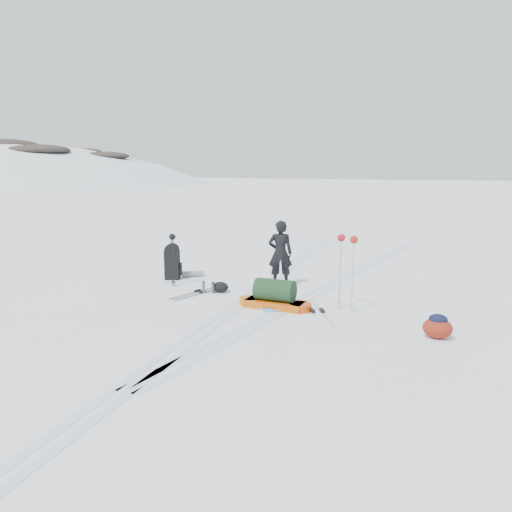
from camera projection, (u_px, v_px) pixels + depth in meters
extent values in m
plane|color=white|center=(249.00, 297.00, 10.98)|extent=(200.00, 200.00, 0.00)
ellipsoid|color=white|center=(26.00, 395.00, 94.48)|extent=(143.00, 121.00, 93.50)
ellipsoid|color=black|center=(4.00, 146.00, 86.24)|extent=(13.00, 10.00, 2.20)
ellipsoid|color=black|center=(38.00, 150.00, 75.71)|extent=(10.40, 8.00, 1.76)
ellipsoid|color=black|center=(81.00, 152.00, 91.19)|extent=(7.80, 6.00, 1.32)
ellipsoid|color=black|center=(105.00, 156.00, 80.85)|extent=(8.32, 6.40, 1.41)
cube|color=silver|center=(244.00, 297.00, 11.02)|extent=(1.40, 17.97, 0.01)
cube|color=silver|center=(254.00, 298.00, 10.93)|extent=(1.40, 17.97, 0.01)
cube|color=silver|center=(328.00, 283.00, 12.31)|extent=(2.09, 13.88, 0.01)
cube|color=silver|center=(338.00, 284.00, 12.22)|extent=(2.09, 13.88, 0.01)
imported|color=black|center=(280.00, 253.00, 11.91)|extent=(0.68, 0.56, 1.59)
cube|color=#CE570C|center=(275.00, 304.00, 10.17)|extent=(1.22, 0.54, 0.15)
cylinder|color=#CD440C|center=(300.00, 307.00, 9.94)|extent=(0.45, 0.45, 0.15)
cylinder|color=#CE6A0C|center=(250.00, 301.00, 10.39)|extent=(0.45, 0.45, 0.15)
cylinder|color=black|center=(275.00, 290.00, 10.11)|extent=(0.82, 0.46, 0.44)
cube|color=black|center=(172.00, 265.00, 12.68)|extent=(0.43, 0.37, 0.73)
cylinder|color=black|center=(172.00, 250.00, 12.61)|extent=(0.42, 0.35, 0.35)
cube|color=black|center=(180.00, 269.00, 12.71)|extent=(0.14, 0.20, 0.31)
cylinder|color=slate|center=(193.00, 274.00, 13.01)|extent=(0.56, 0.45, 0.16)
cylinder|color=black|center=(172.00, 262.00, 11.97)|extent=(0.03, 0.03, 1.18)
cylinder|color=black|center=(174.00, 262.00, 11.91)|extent=(0.03, 0.03, 1.18)
torus|color=black|center=(173.00, 282.00, 12.06)|extent=(0.11, 0.11, 0.01)
torus|color=black|center=(174.00, 282.00, 12.00)|extent=(0.11, 0.11, 0.01)
sphere|color=black|center=(172.00, 237.00, 11.83)|extent=(0.16, 0.16, 0.16)
cylinder|color=#AAACB0|center=(340.00, 274.00, 9.97)|extent=(0.03, 0.03, 1.44)
cylinder|color=silver|center=(353.00, 277.00, 9.70)|extent=(0.03, 0.03, 1.44)
torus|color=#ADAFB4|center=(339.00, 304.00, 10.07)|extent=(0.13, 0.13, 0.01)
torus|color=#AEB1B6|center=(352.00, 307.00, 9.81)|extent=(0.13, 0.13, 0.01)
sphere|color=maroon|center=(341.00, 238.00, 9.83)|extent=(0.15, 0.15, 0.15)
sphere|color=maroon|center=(354.00, 240.00, 9.57)|extent=(0.15, 0.15, 0.15)
cube|color=gray|center=(203.00, 293.00, 11.33)|extent=(0.56, 1.61, 0.01)
cube|color=gray|center=(197.00, 292.00, 11.43)|extent=(0.56, 1.61, 0.01)
cube|color=black|center=(203.00, 292.00, 11.32)|extent=(0.11, 0.18, 0.05)
cube|color=black|center=(197.00, 291.00, 11.43)|extent=(0.11, 0.18, 0.05)
cube|color=white|center=(312.00, 312.00, 9.82)|extent=(1.00, 1.74, 0.02)
cube|color=silver|center=(322.00, 312.00, 9.84)|extent=(1.00, 1.74, 0.02)
cube|color=black|center=(312.00, 311.00, 9.81)|extent=(0.16, 0.21, 0.05)
cube|color=black|center=(322.00, 310.00, 9.83)|extent=(0.16, 0.21, 0.05)
torus|color=#53A4CA|center=(271.00, 308.00, 10.08)|extent=(0.61, 0.61, 0.05)
torus|color=#55AACE|center=(272.00, 307.00, 10.11)|extent=(0.48, 0.48, 0.04)
ellipsoid|color=maroon|center=(438.00, 328.00, 8.35)|extent=(0.60, 0.55, 0.35)
ellipsoid|color=black|center=(438.00, 319.00, 8.33)|extent=(0.39, 0.37, 0.17)
cylinder|color=slate|center=(204.00, 288.00, 11.31)|extent=(0.09, 0.09, 0.25)
cylinder|color=#4E5055|center=(213.00, 288.00, 11.32)|extent=(0.09, 0.09, 0.23)
cylinder|color=black|center=(203.00, 282.00, 11.28)|extent=(0.08, 0.08, 0.03)
cylinder|color=black|center=(213.00, 283.00, 11.30)|extent=(0.08, 0.08, 0.03)
ellipsoid|color=black|center=(220.00, 287.00, 11.42)|extent=(0.46, 0.40, 0.24)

